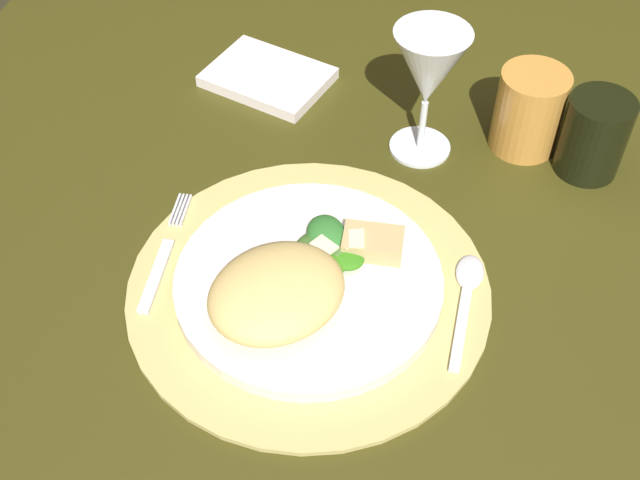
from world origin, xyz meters
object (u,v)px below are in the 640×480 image
at_px(dining_table, 384,284).
at_px(dark_tumbler, 594,136).
at_px(dinner_plate, 309,282).
at_px(wine_glass, 429,72).
at_px(spoon, 467,290).
at_px(amber_tumbler, 529,111).
at_px(fork, 163,256).
at_px(napkin, 268,77).

xyz_separation_m(dining_table, dark_tumbler, (0.20, 0.13, 0.16)).
relative_size(dinner_plate, wine_glass, 1.68).
xyz_separation_m(spoon, amber_tumbler, (0.04, 0.24, 0.04)).
relative_size(fork, napkin, 1.11).
xyz_separation_m(wine_glass, amber_tumbler, (0.11, 0.03, -0.06)).
bearing_deg(dinner_plate, dining_table, 61.31).
height_order(dining_table, dinner_plate, dinner_plate).
height_order(fork, napkin, napkin).
height_order(wine_glass, dark_tumbler, wine_glass).
relative_size(dining_table, amber_tumbler, 12.41).
xyz_separation_m(dinner_plate, fork, (-0.15, 0.00, -0.00)).
relative_size(dinner_plate, fork, 1.63).
relative_size(dinner_plate, amber_tumbler, 2.71).
xyz_separation_m(spoon, napkin, (-0.28, 0.29, -0.00)).
relative_size(fork, wine_glass, 1.03).
bearing_deg(fork, spoon, 4.72).
distance_m(dinner_plate, spoon, 0.16).
bearing_deg(dinner_plate, amber_tumbler, 54.52).
relative_size(dining_table, napkin, 8.24).
xyz_separation_m(amber_tumbler, dark_tumbler, (0.07, -0.03, -0.00)).
xyz_separation_m(spoon, wine_glass, (-0.08, 0.21, 0.10)).
bearing_deg(amber_tumbler, dark_tumbler, -19.29).
height_order(amber_tumbler, dark_tumbler, amber_tumbler).
height_order(spoon, napkin, napkin).
bearing_deg(spoon, dark_tumbler, 62.68).
bearing_deg(wine_glass, amber_tumbler, 16.90).
bearing_deg(wine_glass, spoon, -69.90).
bearing_deg(amber_tumbler, spoon, -99.27).
height_order(dinner_plate, spoon, dinner_plate).
bearing_deg(dinner_plate, dark_tumbler, 42.74).
distance_m(dinner_plate, fork, 0.15).
bearing_deg(dining_table, napkin, 133.16).
relative_size(wine_glass, amber_tumbler, 1.62).
distance_m(dining_table, dinner_plate, 0.18).
xyz_separation_m(fork, dark_tumbler, (0.42, 0.24, 0.04)).
height_order(dining_table, wine_glass, wine_glass).
bearing_deg(dinner_plate, wine_glass, 71.79).
distance_m(spoon, amber_tumbler, 0.25).
relative_size(fork, amber_tumbler, 1.66).
height_order(fork, amber_tumbler, amber_tumbler).
height_order(fork, wine_glass, wine_glass).
xyz_separation_m(napkin, dark_tumbler, (0.39, -0.07, 0.04)).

